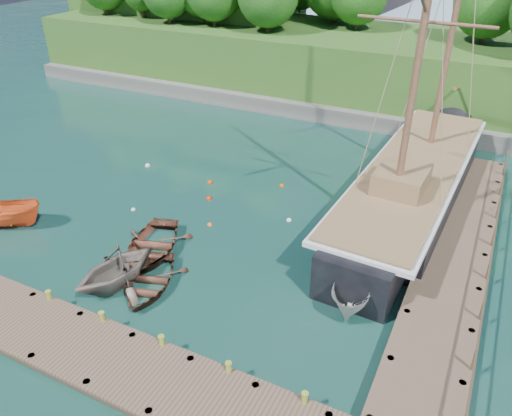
{
  "coord_description": "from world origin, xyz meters",
  "views": [
    {
      "loc": [
        11.63,
        -16.12,
        15.11
      ],
      "look_at": [
        1.64,
        3.88,
        2.0
      ],
      "focal_mm": 35.0,
      "sensor_mm": 36.0,
      "label": 1
    }
  ],
  "objects_px": {
    "rowboat_0": "(152,252)",
    "rowboat_2": "(149,287)",
    "rowboat_1": "(118,284)",
    "motorboat_orange": "(6,226)",
    "cabin_boat_white": "(354,301)",
    "schooner": "(411,189)"
  },
  "relations": [
    {
      "from": "rowboat_0",
      "to": "rowboat_2",
      "type": "relative_size",
      "value": 1.15
    },
    {
      "from": "rowboat_1",
      "to": "motorboat_orange",
      "type": "relative_size",
      "value": 0.94
    },
    {
      "from": "schooner",
      "to": "cabin_boat_white",
      "type": "bearing_deg",
      "value": -89.38
    },
    {
      "from": "rowboat_1",
      "to": "motorboat_orange",
      "type": "bearing_deg",
      "value": -174.21
    },
    {
      "from": "rowboat_2",
      "to": "schooner",
      "type": "height_order",
      "value": "schooner"
    },
    {
      "from": "motorboat_orange",
      "to": "cabin_boat_white",
      "type": "relative_size",
      "value": 0.99
    },
    {
      "from": "rowboat_0",
      "to": "rowboat_2",
      "type": "xyz_separation_m",
      "value": [
        1.57,
        -2.32,
        0.0
      ]
    },
    {
      "from": "rowboat_0",
      "to": "rowboat_1",
      "type": "relative_size",
      "value": 1.16
    },
    {
      "from": "cabin_boat_white",
      "to": "schooner",
      "type": "bearing_deg",
      "value": 82.81
    },
    {
      "from": "motorboat_orange",
      "to": "schooner",
      "type": "distance_m",
      "value": 23.49
    },
    {
      "from": "cabin_boat_white",
      "to": "schooner",
      "type": "height_order",
      "value": "schooner"
    },
    {
      "from": "rowboat_1",
      "to": "schooner",
      "type": "xyz_separation_m",
      "value": [
        10.75,
        13.73,
        1.13
      ]
    },
    {
      "from": "rowboat_0",
      "to": "schooner",
      "type": "relative_size",
      "value": 0.18
    },
    {
      "from": "rowboat_1",
      "to": "schooner",
      "type": "bearing_deg",
      "value": 65.48
    },
    {
      "from": "rowboat_2",
      "to": "schooner",
      "type": "bearing_deg",
      "value": 36.84
    },
    {
      "from": "rowboat_1",
      "to": "rowboat_2",
      "type": "height_order",
      "value": "rowboat_1"
    },
    {
      "from": "rowboat_1",
      "to": "cabin_boat_white",
      "type": "bearing_deg",
      "value": 34.07
    },
    {
      "from": "rowboat_0",
      "to": "cabin_boat_white",
      "type": "relative_size",
      "value": 1.08
    },
    {
      "from": "rowboat_0",
      "to": "motorboat_orange",
      "type": "height_order",
      "value": "motorboat_orange"
    },
    {
      "from": "rowboat_2",
      "to": "cabin_boat_white",
      "type": "distance_m",
      "value": 9.58
    },
    {
      "from": "motorboat_orange",
      "to": "cabin_boat_white",
      "type": "xyz_separation_m",
      "value": [
        19.48,
        2.64,
        0.0
      ]
    },
    {
      "from": "motorboat_orange",
      "to": "rowboat_1",
      "type": "bearing_deg",
      "value": -120.54
    }
  ]
}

